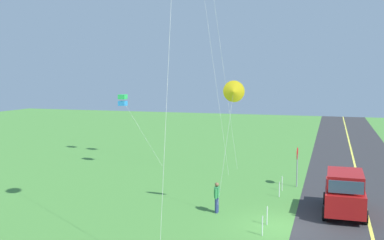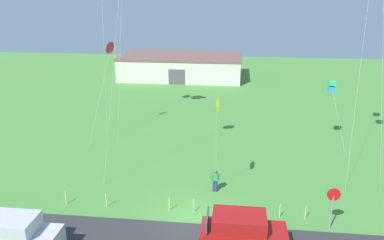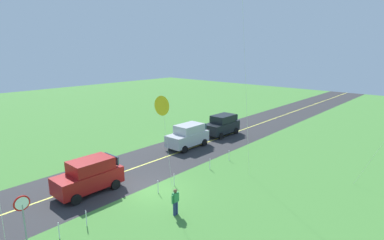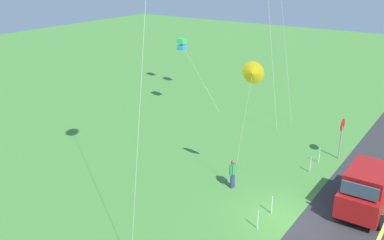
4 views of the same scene
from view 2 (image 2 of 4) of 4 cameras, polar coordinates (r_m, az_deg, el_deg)
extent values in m
cube|color=#478438|center=(24.15, -0.02, -14.23)|extent=(120.00, 120.00, 0.10)
cube|color=maroon|center=(21.14, 7.50, -16.65)|extent=(4.40, 1.90, 1.10)
cube|color=maroon|center=(20.60, 6.89, -14.46)|extent=(2.73, 1.75, 0.80)
cube|color=#334756|center=(20.65, 10.00, -14.54)|extent=(0.10, 1.62, 0.64)
cube|color=#334756|center=(20.64, 2.25, -14.27)|extent=(0.10, 1.62, 0.60)
cylinder|color=black|center=(22.32, 11.24, -16.48)|extent=(0.68, 0.22, 0.68)
cylinder|color=black|center=(22.24, 3.58, -16.26)|extent=(0.68, 0.22, 0.68)
cube|color=#B7B7BC|center=(22.23, -25.08, -13.59)|extent=(2.73, 1.75, 0.80)
cube|color=#334756|center=(21.72, -22.56, -14.03)|extent=(0.10, 1.62, 0.64)
cylinder|color=black|center=(24.26, -25.88, -15.06)|extent=(0.68, 0.22, 0.68)
cylinder|color=gray|center=(24.03, 19.65, -12.53)|extent=(0.08, 0.08, 2.10)
cylinder|color=red|center=(23.49, 19.95, -10.16)|extent=(0.76, 0.04, 0.76)
cylinder|color=white|center=(23.52, 19.94, -10.13)|extent=(0.62, 0.01, 0.62)
cylinder|color=navy|center=(26.83, 3.19, -9.53)|extent=(0.16, 0.16, 0.82)
cylinder|color=navy|center=(26.82, 3.58, -9.55)|extent=(0.16, 0.16, 0.82)
cube|color=#338C4C|center=(26.50, 3.41, -8.22)|extent=(0.36, 0.22, 0.56)
cylinder|color=#338C4C|center=(26.54, 2.89, -8.30)|extent=(0.10, 0.10, 0.52)
cylinder|color=#338C4C|center=(26.52, 3.93, -8.34)|extent=(0.10, 0.10, 0.52)
sphere|color=brown|center=(26.33, 3.43, -7.47)|extent=(0.22, 0.22, 0.22)
cylinder|color=silver|center=(25.26, 3.52, -4.46)|extent=(0.08, 0.84, 6.33)
cone|color=yellow|center=(23.81, 3.69, 2.18)|extent=(0.30, 1.11, 1.11)
cylinder|color=silver|center=(27.91, 23.49, 8.68)|extent=(0.62, 2.84, 17.94)
cylinder|color=silver|center=(34.80, 20.55, -0.09)|extent=(1.06, 2.85, 5.23)
cube|color=green|center=(35.28, 19.73, 5.09)|extent=(0.56, 0.56, 0.36)
cube|color=#2D8CE5|center=(35.39, 19.64, 4.31)|extent=(0.56, 0.56, 0.36)
cylinder|color=silver|center=(25.62, -11.47, 6.27)|extent=(2.30, 0.03, 15.48)
cylinder|color=silver|center=(27.93, 25.96, 6.26)|extent=(1.40, 2.08, 15.95)
cylinder|color=silver|center=(35.22, -13.27, 3.25)|extent=(1.41, 3.49, 8.08)
cone|color=red|center=(35.81, -11.75, 10.22)|extent=(0.78, 1.17, 1.10)
cylinder|color=silver|center=(37.27, -12.68, 9.54)|extent=(0.04, 1.35, 14.96)
cylinder|color=silver|center=(36.30, -10.45, 8.69)|extent=(0.20, 3.47, 14.01)
cube|color=beige|center=(60.93, -1.51, 7.71)|extent=(18.00, 10.00, 3.20)
cube|color=brown|center=(60.63, -1.53, 9.34)|extent=(18.36, 10.20, 0.30)
cube|color=#4C4C51|center=(56.23, -2.22, 6.27)|extent=(2.40, 0.12, 2.20)
cylinder|color=silver|center=(26.52, -17.90, -10.74)|extent=(0.05, 0.05, 0.90)
cylinder|color=silver|center=(25.59, -12.39, -11.36)|extent=(0.05, 0.05, 0.90)
cylinder|color=silver|center=(24.66, -3.32, -12.14)|extent=(0.05, 0.05, 0.90)
cylinder|color=silver|center=(24.47, 0.24, -12.36)|extent=(0.05, 0.05, 0.90)
cylinder|color=silver|center=(24.53, 12.66, -12.79)|extent=(0.05, 0.05, 0.90)
cylinder|color=silver|center=(24.75, 16.20, -12.80)|extent=(0.05, 0.05, 0.90)
camera|label=1|loc=(30.07, -44.54, 1.92)|focal=41.94mm
camera|label=3|loc=(36.54, 23.00, 11.32)|focal=28.43mm
camera|label=4|loc=(23.76, -47.78, 8.42)|focal=40.46mm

